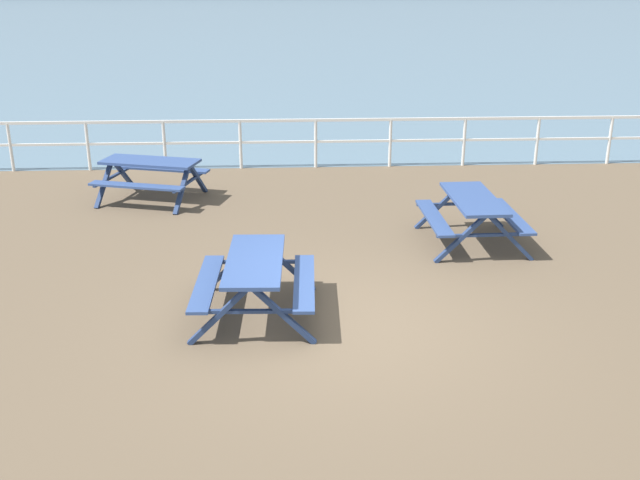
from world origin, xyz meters
The scene contains 6 objects.
ground_plane centered at (0.00, 0.00, -0.10)m, with size 30.00×24.00×0.20m, color brown.
sea_band centered at (0.00, 52.75, 0.00)m, with size 142.00×90.00×0.01m, color slate.
seaward_railing centered at (0.00, 7.75, 0.74)m, with size 23.07×0.07×1.08m.
picnic_table_near_left centered at (-1.10, 0.35, 0.58)m, with size 1.60×1.85×0.80m.
picnic_table_far_left centered at (2.29, 2.82, 0.58)m, with size 1.57×1.83×0.80m.
picnic_table_seaward centered at (-3.22, 5.47, 0.58)m, with size 2.15×1.94×0.80m.
Camera 1 is at (-0.72, -8.51, 4.28)m, focal length 42.53 mm.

